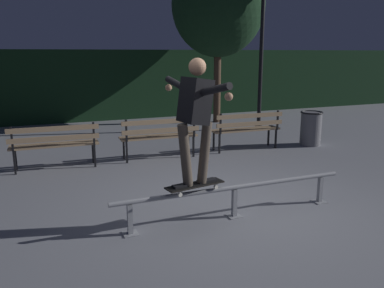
{
  "coord_description": "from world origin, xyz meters",
  "views": [
    {
      "loc": [
        -2.37,
        -4.59,
        2.13
      ],
      "look_at": [
        -0.28,
        0.57,
        0.85
      ],
      "focal_mm": 36.91,
      "sensor_mm": 36.0,
      "label": 1
    }
  ],
  "objects": [
    {
      "name": "trash_can",
      "position": [
        3.67,
        2.84,
        0.41
      ],
      "size": [
        0.52,
        0.52,
        0.8
      ],
      "color": "slate",
      "rests_on": "ground"
    },
    {
      "name": "skateboarder",
      "position": [
        -0.56,
        -0.23,
        1.45
      ],
      "size": [
        0.63,
        1.39,
        1.56
      ],
      "color": "black",
      "rests_on": "skateboard"
    },
    {
      "name": "park_bench_leftmost",
      "position": [
        -2.06,
        2.96,
        0.54
      ],
      "size": [
        1.61,
        0.47,
        0.88
      ],
      "color": "black",
      "rests_on": "ground"
    },
    {
      "name": "hedge_backdrop",
      "position": [
        0.0,
        8.74,
        1.12
      ],
      "size": [
        24.0,
        1.2,
        2.25
      ],
      "primitive_type": "cube",
      "color": "black",
      "rests_on": "ground"
    },
    {
      "name": "lamp_post_right",
      "position": [
        3.61,
        5.07,
        2.48
      ],
      "size": [
        0.32,
        0.32,
        3.9
      ],
      "color": "black",
      "rests_on": "ground"
    },
    {
      "name": "ground_plane",
      "position": [
        0.0,
        0.0,
        0.0
      ],
      "size": [
        90.0,
        90.0,
        0.0
      ],
      "primitive_type": "plane",
      "color": "slate"
    },
    {
      "name": "tree_far_right",
      "position": [
        3.0,
        6.6,
        3.53
      ],
      "size": [
        2.79,
        2.79,
        5.08
      ],
      "color": "#4C3828",
      "rests_on": "ground"
    },
    {
      "name": "skateboard",
      "position": [
        -0.57,
        -0.23,
        0.51
      ],
      "size": [
        0.8,
        0.33,
        0.09
      ],
      "color": "black",
      "rests_on": "grind_rail"
    },
    {
      "name": "grind_rail",
      "position": [
        0.0,
        -0.23,
        0.33
      ],
      "size": [
        3.32,
        0.18,
        0.44
      ],
      "color": "gray",
      "rests_on": "ground"
    },
    {
      "name": "park_bench_right_center",
      "position": [
        2.01,
        2.96,
        0.54
      ],
      "size": [
        1.61,
        0.47,
        0.88
      ],
      "color": "black",
      "rests_on": "ground"
    },
    {
      "name": "park_bench_left_center",
      "position": [
        -0.02,
        2.96,
        0.54
      ],
      "size": [
        1.61,
        0.47,
        0.88
      ],
      "color": "black",
      "rests_on": "ground"
    }
  ]
}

